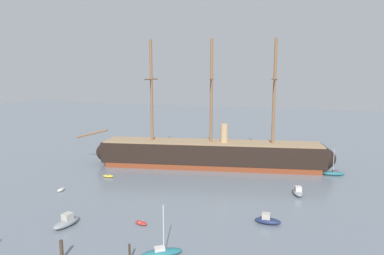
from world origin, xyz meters
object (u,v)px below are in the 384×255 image
Objects in this scene: dinghy_alongside_bow at (108,176)px; motorboat_mid_right at (268,220)px; mooring_piling_right_pair at (62,250)px; sailboat_far_right at (334,173)px; mooring_piling_midwater at (130,253)px; dinghy_distant_centre at (233,151)px; dinghy_mid_left at (61,190)px; sailboat_foreground_right at (162,252)px; tall_ship at (211,154)px; motorboat_foreground_left at (66,222)px; motorboat_alongside_stern at (298,192)px; dinghy_near_centre at (141,223)px.

motorboat_mid_right is at bearing -18.38° from dinghy_alongside_bow.
sailboat_far_right is at bearing 55.88° from mooring_piling_right_pair.
mooring_piling_midwater reaches higher than motorboat_mid_right.
dinghy_distant_centre is at bearing 108.96° from motorboat_mid_right.
dinghy_distant_centre reaches higher than dinghy_mid_left.
sailboat_foreground_right is 11.40m from mooring_piling_right_pair.
tall_ship reaches higher than mooring_piling_right_pair.
dinghy_alongside_bow is at bearing 161.62° from motorboat_mid_right.
sailboat_far_right is at bearing 63.60° from sailboat_foreground_right.
tall_ship is 24.42× the size of dinghy_alongside_bow.
sailboat_foreground_right is 46.39m from sailboat_far_right.
motorboat_foreground_left is 1.09× the size of motorboat_alongside_stern.
motorboat_alongside_stern is 33.50m from mooring_piling_midwater.
motorboat_foreground_left is 2.16× the size of mooring_piling_midwater.
dinghy_alongside_bow is at bearing 127.70° from mooring_piling_midwater.
motorboat_mid_right is 0.64× the size of sailboat_far_right.
motorboat_mid_right reaches higher than dinghy_distant_centre.
dinghy_mid_left is 10.60m from dinghy_alongside_bow.
dinghy_near_centre is 9.52m from mooring_piling_midwater.
mooring_piling_midwater is (20.42, -26.42, 0.76)m from dinghy_alongside_bow.
mooring_piling_midwater is (7.48, 2.32, -0.13)m from mooring_piling_right_pair.
tall_ship reaches higher than motorboat_mid_right.
sailboat_foreground_right is at bearing -46.97° from dinghy_near_centre.
mooring_piling_midwater is (12.91, -4.89, 0.40)m from motorboat_foreground_left.
sailboat_foreground_right is (5.76, -39.18, -2.61)m from tall_ship.
sailboat_foreground_right is (15.93, -2.82, -0.09)m from motorboat_foreground_left.
dinghy_near_centre is 0.94× the size of mooring_piling_right_pair.
motorboat_alongside_stern is (3.53, 13.71, 0.02)m from motorboat_mid_right.
dinghy_alongside_bow is at bearing -120.82° from dinghy_distant_centre.
motorboat_foreground_left is 15.85m from dinghy_mid_left.
sailboat_foreground_right is 1.09× the size of sailboat_far_right.
sailboat_foreground_right reaches higher than motorboat_foreground_left.
motorboat_alongside_stern is 0.70× the size of sailboat_far_right.
sailboat_far_right reaches higher than mooring_piling_right_pair.
sailboat_far_right is 2.82× the size of mooring_piling_midwater.
motorboat_foreground_left is 0.76× the size of sailboat_far_right.
tall_ship is 23.04× the size of dinghy_distant_centre.
motorboat_alongside_stern reaches higher than dinghy_alongside_bow.
motorboat_alongside_stern is at bearing -32.11° from tall_ship.
sailboat_far_right is (26.39, 2.37, -2.65)m from tall_ship.
motorboat_alongside_stern is 1.98× the size of mooring_piling_midwater.
motorboat_alongside_stern reaches higher than motorboat_mid_right.
tall_ship is at bearing 93.80° from mooring_piling_midwater.
sailboat_foreground_right reaches higher than sailboat_far_right.
dinghy_mid_left is 0.52× the size of motorboat_alongside_stern.
sailboat_far_right is at bearing 65.74° from motorboat_alongside_stern.
motorboat_foreground_left is at bearing 169.97° from sailboat_foreground_right.
dinghy_distant_centre is 60.98m from mooring_piling_right_pair.
sailboat_foreground_right is 30.42m from dinghy_mid_left.
dinghy_alongside_bow is (-17.67, -14.84, -2.87)m from tall_ship.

